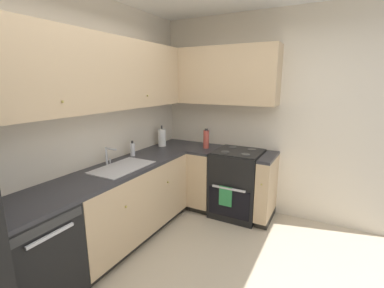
{
  "coord_description": "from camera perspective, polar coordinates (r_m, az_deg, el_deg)",
  "views": [
    {
      "loc": [
        -1.73,
        -0.77,
        1.79
      ],
      "look_at": [
        0.98,
        0.68,
        1.08
      ],
      "focal_mm": 24.99,
      "sensor_mm": 36.0,
      "label": 1
    }
  ],
  "objects": [
    {
      "name": "lower_cabinets_back",
      "position": [
        3.25,
        -13.51,
        -12.1
      ],
      "size": [
        1.68,
        0.62,
        0.85
      ],
      "color": "tan",
      "rests_on": "ground_plane"
    },
    {
      "name": "wall_back",
      "position": [
        2.93,
        -24.9,
        2.97
      ],
      "size": [
        3.85,
        0.05,
        2.68
      ],
      "primitive_type": "cube",
      "color": "beige",
      "rests_on": "ground_plane"
    },
    {
      "name": "faucet",
      "position": [
        3.11,
        -17.48,
        -2.11
      ],
      "size": [
        0.07,
        0.16,
        0.2
      ],
      "color": "silver",
      "rests_on": "countertop_back"
    },
    {
      "name": "sink",
      "position": [
        3.01,
        -14.57,
        -5.6
      ],
      "size": [
        0.67,
        0.4,
        0.1
      ],
      "color": "#B7B7BC",
      "rests_on": "countertop_back"
    },
    {
      "name": "upper_cabinets_right",
      "position": [
        3.74,
        5.22,
        14.28
      ],
      "size": [
        0.32,
        1.66,
        0.75
      ],
      "color": "tan"
    },
    {
      "name": "dishwasher",
      "position": [
        2.63,
        -31.29,
        -20.3
      ],
      "size": [
        0.6,
        0.63,
        0.85
      ],
      "color": "black",
      "rests_on": "ground_plane"
    },
    {
      "name": "soap_bottle",
      "position": [
        3.41,
        -12.56,
        -1.12
      ],
      "size": [
        0.06,
        0.06,
        0.19
      ],
      "color": "silver",
      "rests_on": "countertop_back"
    },
    {
      "name": "lower_cabinets_right",
      "position": [
        3.78,
        7.14,
        -8.12
      ],
      "size": [
        0.62,
        1.11,
        0.85
      ],
      "color": "tan",
      "rests_on": "ground_plane"
    },
    {
      "name": "wall_right",
      "position": [
        3.74,
        16.14,
        5.59
      ],
      "size": [
        0.05,
        3.15,
        2.68
      ],
      "primitive_type": "cube",
      "color": "beige",
      "rests_on": "ground_plane"
    },
    {
      "name": "upper_cabinets_back",
      "position": [
        2.93,
        -19.28,
        13.98
      ],
      "size": [
        2.56,
        0.34,
        0.75
      ],
      "color": "tan"
    },
    {
      "name": "paper_towel_roll",
      "position": [
        3.87,
        -6.42,
        1.38
      ],
      "size": [
        0.11,
        0.11,
        0.31
      ],
      "color": "white",
      "rests_on": "countertop_back"
    },
    {
      "name": "oven_range",
      "position": [
        3.74,
        9.67,
        -8.13
      ],
      "size": [
        0.68,
        0.62,
        1.04
      ],
      "color": "black",
      "rests_on": "ground_plane"
    },
    {
      "name": "countertop_right",
      "position": [
        3.65,
        7.32,
        -1.66
      ],
      "size": [
        0.6,
        1.11,
        0.03
      ],
      "color": "#2D2D33",
      "rests_on": "lower_cabinets_right"
    },
    {
      "name": "countertop_back",
      "position": [
        3.08,
        -13.93,
        -4.68
      ],
      "size": [
        2.88,
        0.6,
        0.03
      ],
      "primitive_type": "cube",
      "color": "#2D2D33",
      "rests_on": "lower_cabinets_back"
    },
    {
      "name": "oil_bottle",
      "position": [
        3.73,
        3.03,
        1.06
      ],
      "size": [
        0.08,
        0.08,
        0.27
      ],
      "color": "#BF4C3F",
      "rests_on": "countertop_right"
    }
  ]
}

